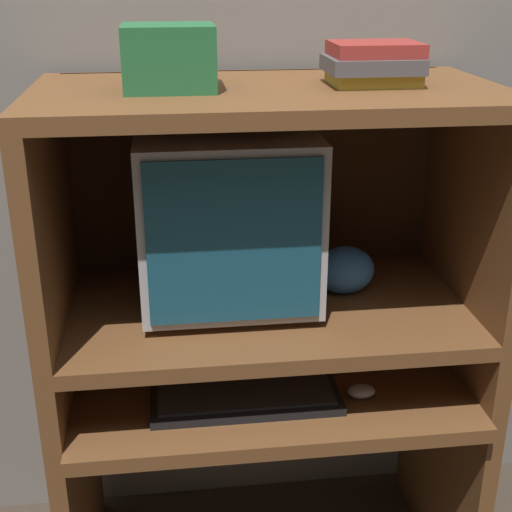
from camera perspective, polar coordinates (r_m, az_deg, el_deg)
name	(u,v)px	position (r m, az deg, el deg)	size (l,w,h in m)	color
wall_back	(250,76)	(1.91, -0.45, 14.18)	(6.00, 0.06, 2.60)	gray
desk_base	(269,454)	(1.92, 1.01, -15.58)	(1.02, 0.59, 0.62)	brown
desk_monitor_shelf	(267,319)	(1.75, 0.90, -5.04)	(1.02, 0.55, 0.19)	brown
hutch_upper	(266,158)	(1.64, 0.82, 7.88)	(1.02, 0.55, 0.52)	brown
crt_monitor	(227,216)	(1.67, -2.34, 3.20)	(0.41, 0.38, 0.42)	#B2B2B7
keyboard	(246,398)	(1.70, -0.81, -11.33)	(0.44, 0.16, 0.03)	black
mouse	(361,391)	(1.74, 8.43, -10.66)	(0.07, 0.05, 0.03)	#B7B7B7
snack_bag	(345,270)	(1.78, 7.13, -1.11)	(0.15, 0.11, 0.12)	#336BB7
book_stack	(373,64)	(1.62, 9.37, 14.94)	(0.20, 0.16, 0.09)	gold
storage_box	(169,58)	(1.54, -6.98, 15.47)	(0.19, 0.16, 0.13)	#236638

